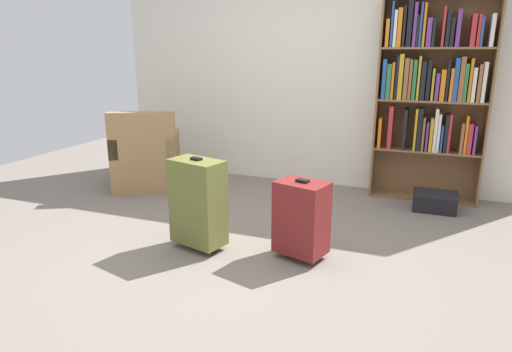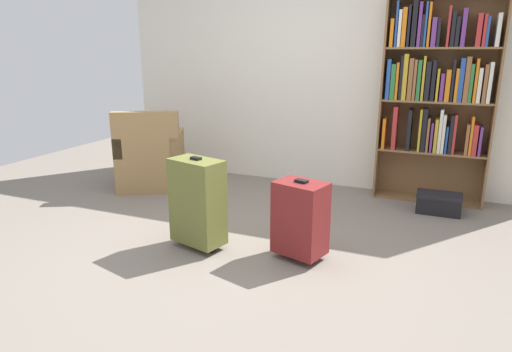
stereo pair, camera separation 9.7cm
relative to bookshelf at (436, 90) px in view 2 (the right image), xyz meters
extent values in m
plane|color=slate|center=(-1.24, -1.94, -1.14)|extent=(8.34, 8.34, 0.00)
cube|color=silver|center=(-1.24, 0.20, 0.16)|extent=(4.76, 0.10, 2.60)
cube|color=brown|center=(-0.51, -0.01, -0.12)|extent=(0.02, 0.28, 2.04)
cube|color=brown|center=(0.53, -0.01, -0.12)|extent=(0.02, 0.28, 2.04)
cube|color=brown|center=(0.01, 0.12, -0.12)|extent=(1.07, 0.02, 2.04)
cube|color=brown|center=(0.01, -0.01, -1.13)|extent=(1.03, 0.26, 0.02)
cube|color=brown|center=(0.01, -0.01, -0.62)|extent=(1.03, 0.26, 0.02)
cube|color=brown|center=(0.01, -0.01, -0.11)|extent=(1.03, 0.26, 0.02)
cube|color=brown|center=(0.01, -0.01, 0.40)|extent=(1.03, 0.26, 0.02)
cube|color=orange|center=(-0.46, -0.05, -0.46)|extent=(0.03, 0.18, 0.31)
cube|color=#B22D2D|center=(-0.36, -0.05, -0.39)|extent=(0.04, 0.18, 0.44)
cube|color=black|center=(-0.21, -0.02, -0.41)|extent=(0.03, 0.24, 0.41)
cube|color=gold|center=(-0.11, -0.03, -0.40)|extent=(0.02, 0.21, 0.42)
cube|color=black|center=(-0.07, -0.05, -0.40)|extent=(0.04, 0.17, 0.43)
cube|color=brown|center=(-0.03, -0.02, -0.44)|extent=(0.02, 0.23, 0.34)
cube|color=#66337F|center=(0.00, -0.06, -0.46)|extent=(0.02, 0.16, 0.30)
cube|color=gold|center=(0.04, -0.05, -0.45)|extent=(0.03, 0.18, 0.33)
cube|color=silver|center=(0.08, -0.02, -0.40)|extent=(0.03, 0.24, 0.43)
cube|color=silver|center=(0.11, -0.02, -0.42)|extent=(0.03, 0.24, 0.38)
cube|color=#264C99|center=(0.14, -0.04, -0.48)|extent=(0.02, 0.20, 0.27)
cube|color=black|center=(0.18, -0.06, -0.42)|extent=(0.03, 0.16, 0.38)
cube|color=#B22D2D|center=(0.21, -0.04, -0.42)|extent=(0.02, 0.20, 0.39)
cube|color=brown|center=(0.33, -0.04, -0.46)|extent=(0.03, 0.19, 0.30)
cube|color=orange|center=(0.36, -0.03, -0.42)|extent=(0.02, 0.21, 0.38)
cube|color=#B22D2D|center=(0.40, -0.03, -0.46)|extent=(0.04, 0.22, 0.30)
cube|color=#66337F|center=(0.44, -0.02, -0.47)|extent=(0.02, 0.23, 0.29)
cube|color=#264C99|center=(-0.45, -0.04, 0.10)|extent=(0.04, 0.19, 0.39)
cube|color=#2D7238|center=(-0.41, -0.05, 0.07)|extent=(0.04, 0.17, 0.35)
cube|color=orange|center=(-0.37, -0.03, 0.08)|extent=(0.02, 0.22, 0.36)
cube|color=black|center=(-0.33, -0.06, 0.11)|extent=(0.03, 0.16, 0.43)
cube|color=gold|center=(-0.30, -0.04, 0.12)|extent=(0.04, 0.19, 0.45)
cube|color=brown|center=(-0.24, -0.04, 0.10)|extent=(0.04, 0.19, 0.41)
cube|color=brown|center=(-0.20, -0.05, 0.10)|extent=(0.03, 0.18, 0.39)
cube|color=#2D7238|center=(-0.17, -0.05, 0.09)|extent=(0.03, 0.18, 0.39)
cube|color=gold|center=(-0.13, -0.03, 0.11)|extent=(0.02, 0.22, 0.43)
cube|color=black|center=(-0.08, -0.03, 0.09)|extent=(0.04, 0.22, 0.38)
cube|color=black|center=(-0.03, -0.04, 0.09)|extent=(0.04, 0.19, 0.39)
cube|color=gold|center=(0.01, -0.05, 0.05)|extent=(0.02, 0.18, 0.31)
cube|color=#66337F|center=(0.05, -0.06, 0.03)|extent=(0.03, 0.15, 0.27)
cube|color=orange|center=(0.10, -0.03, 0.05)|extent=(0.04, 0.21, 0.30)
cube|color=black|center=(0.14, -0.04, 0.09)|extent=(0.02, 0.19, 0.39)
cube|color=orange|center=(0.18, -0.05, 0.06)|extent=(0.03, 0.18, 0.31)
cube|color=#264C99|center=(0.21, -0.05, 0.10)|extent=(0.04, 0.18, 0.41)
cube|color=brown|center=(0.26, -0.04, 0.11)|extent=(0.04, 0.20, 0.42)
cube|color=#2D7238|center=(0.30, -0.03, 0.08)|extent=(0.03, 0.21, 0.36)
cube|color=orange|center=(0.34, -0.03, 0.10)|extent=(0.03, 0.22, 0.41)
cube|color=silver|center=(0.37, -0.03, 0.06)|extent=(0.03, 0.22, 0.32)
cube|color=brown|center=(0.42, -0.04, 0.08)|extent=(0.03, 0.20, 0.35)
cube|color=silver|center=(0.46, -0.03, 0.09)|extent=(0.03, 0.21, 0.38)
cube|color=orange|center=(-0.46, -0.03, 0.54)|extent=(0.03, 0.21, 0.26)
cube|color=#264C99|center=(-0.42, -0.05, 0.62)|extent=(0.02, 0.18, 0.42)
cube|color=silver|center=(-0.39, -0.03, 0.58)|extent=(0.03, 0.22, 0.35)
cube|color=orange|center=(-0.35, -0.05, 0.59)|extent=(0.04, 0.17, 0.36)
cube|color=black|center=(-0.30, -0.04, 0.60)|extent=(0.02, 0.19, 0.38)
cube|color=black|center=(-0.25, -0.06, 0.62)|extent=(0.04, 0.16, 0.43)
cube|color=#66337F|center=(-0.21, -0.04, 0.61)|extent=(0.03, 0.19, 0.41)
cube|color=black|center=(-0.17, -0.03, 0.55)|extent=(0.02, 0.21, 0.29)
cube|color=#264C99|center=(-0.15, -0.05, 0.61)|extent=(0.02, 0.18, 0.41)
cube|color=orange|center=(-0.12, -0.04, 0.61)|extent=(0.02, 0.20, 0.40)
cube|color=#66337F|center=(-0.07, -0.03, 0.54)|extent=(0.04, 0.22, 0.27)
cube|color=black|center=(-0.03, -0.04, 0.54)|extent=(0.03, 0.19, 0.26)
cube|color=#B22D2D|center=(0.05, -0.03, 0.59)|extent=(0.02, 0.21, 0.37)
cube|color=black|center=(0.09, -0.06, 0.57)|extent=(0.03, 0.16, 0.32)
cube|color=black|center=(0.13, -0.03, 0.54)|extent=(0.03, 0.21, 0.27)
cube|color=#66337F|center=(0.18, -0.03, 0.58)|extent=(0.04, 0.22, 0.34)
cube|color=#B22D2D|center=(0.31, -0.03, 0.55)|extent=(0.04, 0.22, 0.29)
cube|color=#B22D2D|center=(0.36, -0.06, 0.55)|extent=(0.03, 0.16, 0.29)
cube|color=#264C99|center=(0.38, -0.06, 0.54)|extent=(0.02, 0.15, 0.27)
cube|color=silver|center=(0.47, -0.06, 0.55)|extent=(0.03, 0.16, 0.29)
cube|color=#9E7A4C|center=(-2.95, -0.68, -0.94)|extent=(0.94, 0.94, 0.40)
cube|color=tan|center=(-2.95, -0.68, -0.70)|extent=(0.71, 0.74, 0.08)
cube|color=#9E7A4C|center=(-2.82, -0.93, -0.49)|extent=(0.68, 0.43, 0.50)
cube|color=#9E7A4C|center=(-2.69, -0.54, -0.63)|extent=(0.41, 0.67, 0.22)
cube|color=#9E7A4C|center=(-3.22, -0.81, -0.63)|extent=(0.41, 0.67, 0.22)
cylinder|color=#1E7F4C|center=(-2.38, -0.71, -1.09)|extent=(0.08, 0.08, 0.10)
torus|color=#1E7F4C|center=(-2.33, -0.71, -1.09)|extent=(0.06, 0.01, 0.06)
cube|color=black|center=(0.14, -0.39, -1.06)|extent=(0.40, 0.23, 0.17)
cube|color=black|center=(0.14, -0.39, -0.96)|extent=(0.41, 0.24, 0.04)
cube|color=brown|center=(-1.62, -1.96, -0.76)|extent=(0.46, 0.34, 0.67)
cube|color=black|center=(-1.62, -1.96, -0.41)|extent=(0.09, 0.07, 0.02)
cylinder|color=black|center=(-1.76, -1.92, -1.12)|extent=(0.06, 0.06, 0.05)
cylinder|color=black|center=(-1.48, -2.00, -1.12)|extent=(0.06, 0.06, 0.05)
cube|color=maroon|center=(-0.82, -1.84, -0.82)|extent=(0.42, 0.35, 0.55)
cube|color=black|center=(-0.82, -1.84, -0.53)|extent=(0.10, 0.08, 0.02)
cylinder|color=black|center=(-0.94, -1.80, -1.12)|extent=(0.06, 0.06, 0.05)
cylinder|color=black|center=(-0.70, -1.87, -1.12)|extent=(0.06, 0.06, 0.05)
camera|label=1|loc=(-0.03, -4.85, 0.38)|focal=31.24mm
camera|label=2|loc=(0.06, -4.81, 0.38)|focal=31.24mm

